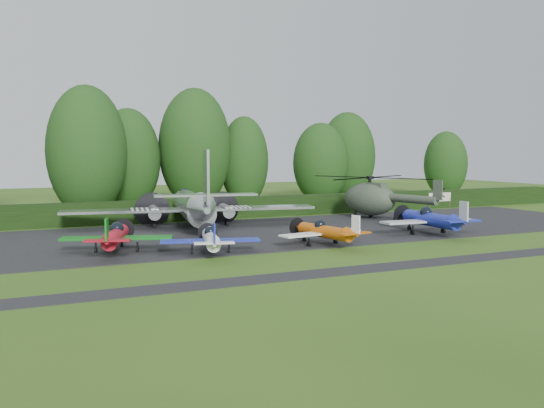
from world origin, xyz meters
name	(u,v)px	position (x,y,z in m)	size (l,w,h in m)	color
ground	(303,254)	(0.00, 0.00, 0.00)	(160.00, 160.00, 0.00)	#2D4E16
apron	(243,234)	(0.00, 10.00, 0.00)	(70.00, 18.00, 0.01)	black
taxiway_verge	(354,270)	(0.00, -6.00, 0.00)	(70.00, 2.00, 0.00)	black
hedgerow	(199,220)	(0.00, 21.00, 0.00)	(90.00, 1.60, 2.00)	black
transport_plane	(194,206)	(-2.59, 14.40, 1.91)	(21.38, 16.39, 6.85)	silver
light_plane_red	(116,236)	(-10.79, 4.95, 1.13)	(7.04, 7.40, 2.71)	#A60F1F
light_plane_white	(211,239)	(-5.45, 2.03, 1.00)	(6.28, 6.60, 2.41)	white
light_plane_orange	(325,231)	(2.80, 2.03, 1.02)	(6.36, 6.69, 2.44)	#B8520A
light_plane_blue	(431,219)	(12.99, 3.29, 1.24)	(7.74, 8.14, 2.97)	#1A26A0
helicopter	(370,196)	(15.23, 14.82, 2.20)	(12.69, 14.85, 4.09)	#303A2D
sign_board	(440,198)	(28.35, 20.19, 1.21)	(3.17, 0.12, 1.78)	#3F3326
tree_0	(87,152)	(-9.17, 27.60, 6.45)	(7.73, 7.73, 12.92)	black
tree_2	(446,164)	(40.61, 33.41, 4.62)	(6.05, 6.05, 9.26)	black
tree_3	(195,148)	(3.48, 32.73, 6.81)	(8.25, 8.25, 13.64)	black
tree_5	(244,161)	(9.57, 32.78, 5.28)	(5.77, 5.77, 10.60)	black
tree_7	(347,157)	(24.66, 34.02, 5.77)	(7.34, 7.34, 11.56)	black
tree_8	(321,163)	(19.57, 32.08, 4.98)	(6.88, 6.88, 9.99)	black
tree_9	(128,159)	(-4.01, 33.02, 5.57)	(6.91, 6.91, 11.17)	black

